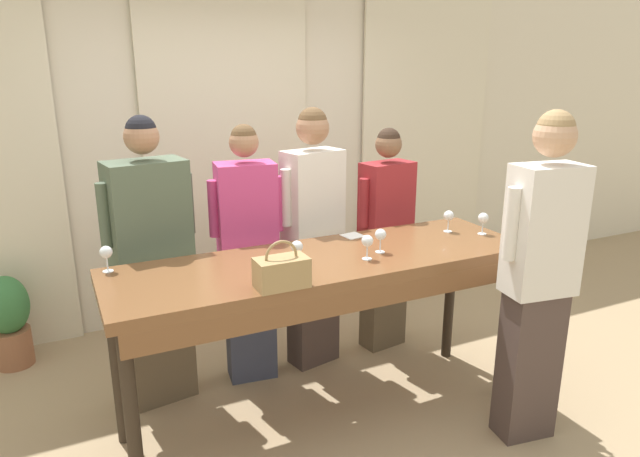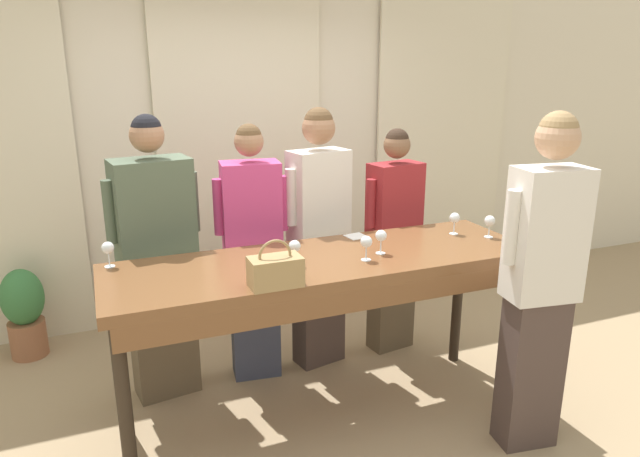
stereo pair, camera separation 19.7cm
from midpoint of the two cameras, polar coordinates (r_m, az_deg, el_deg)
The scene contains 20 objects.
ground_plane at distance 3.69m, azimuth 2.06°, elevation -18.27°, with size 18.00×18.00×0.00m, color tan.
wall_back at distance 4.86m, azimuth -6.86°, elevation 7.97°, with size 12.00×0.06×2.80m.
curtain_panel_center at distance 4.80m, azimuth -6.63°, elevation 7.21°, with size 1.37×0.03×2.69m.
curtain_panel_right at distance 5.64m, azimuth 13.04°, elevation 8.25°, with size 1.37×0.03×2.69m.
tasting_bar at distance 3.24m, azimuth 2.38°, elevation -4.82°, with size 2.44×0.74×1.04m.
wine_bottle at distance 3.56m, azimuth 20.98°, elevation -0.09°, with size 0.08×0.08×0.33m.
handbag at distance 2.80m, azimuth -2.47°, elevation -4.25°, with size 0.26×0.15×0.24m.
wine_glass_front_left at distance 3.74m, azimuth 18.07°, elevation 0.65°, with size 0.07×0.07×0.14m.
wine_glass_front_mid at distance 3.16m, azimuth 6.44°, elevation -1.43°, with size 0.07×0.07×0.14m.
wine_glass_front_right at distance 3.21m, azimuth -18.82°, elevation -1.95°, with size 0.07×0.07×0.14m.
wine_glass_center_left at distance 3.74m, azimuth 14.79°, elevation 0.95°, with size 0.07×0.07×0.14m.
wine_glass_center_mid at distance 3.28m, azimuth 7.84°, elevation -0.81°, with size 0.07×0.07×0.14m.
wine_glass_center_right at distance 3.07m, azimuth -0.72°, elevation -1.90°, with size 0.07×0.07×0.14m.
napkin at distance 3.61m, azimuth 5.20°, elevation -0.80°, with size 0.14×0.14×0.00m.
guest_olive_jacket at distance 3.65m, azimuth -14.47°, elevation -3.14°, with size 0.57×0.33×1.81m.
guest_pink_top at distance 3.77m, azimuth -5.26°, elevation -2.43°, with size 0.49×0.28×1.73m.
guest_cream_sweater at distance 3.90m, azimuth 1.31°, elevation -0.65°, with size 0.51×0.30×1.82m.
guest_striped_shirt at distance 4.19m, azimuth 8.69°, elevation -1.04°, with size 0.49×0.26×1.66m.
host_pouring at distance 3.28m, azimuth 22.86°, elevation -4.78°, with size 0.49×0.28×1.87m.
potted_plant at distance 4.66m, azimuth -26.41°, elevation -7.39°, with size 0.30×0.30×0.68m.
Camera 2 is at (-1.16, -2.81, 2.10)m, focal length 32.00 mm.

